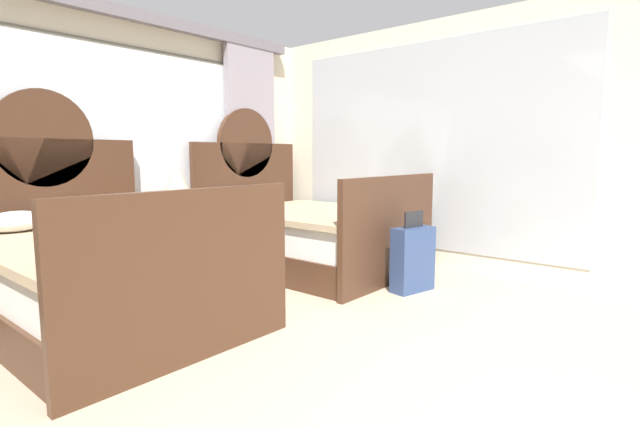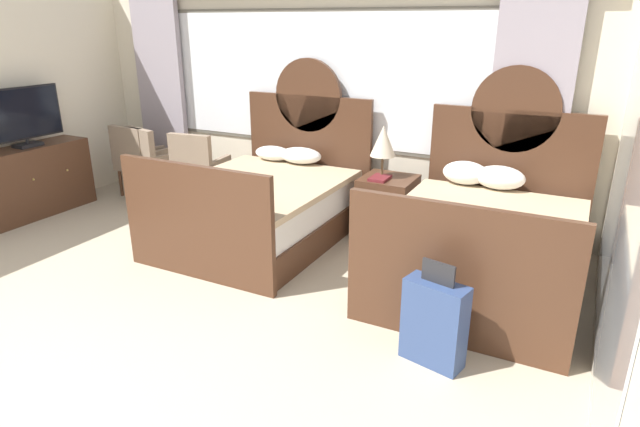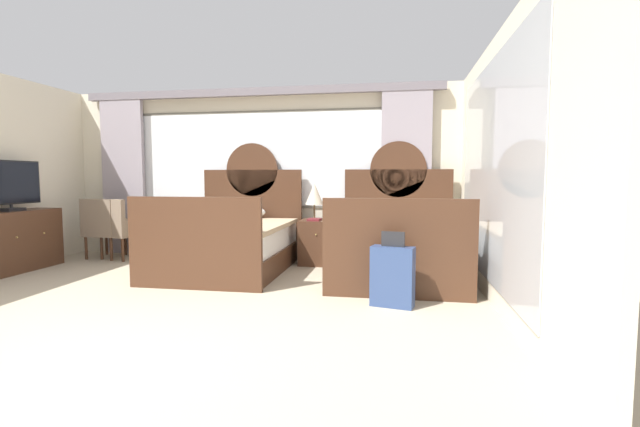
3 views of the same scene
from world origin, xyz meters
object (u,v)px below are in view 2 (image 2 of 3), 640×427
nightstand_between_beds (387,207)px  armchair_by_window_centre (153,160)px  armchair_by_window_left (199,167)px  bed_near_window (264,204)px  armchair_by_window_right (138,158)px  tv_flatscreen (23,116)px  table_lamp_on_nightstand (383,142)px  dresser_minibar (22,184)px  bed_near_mirror (484,242)px  book_on_nightstand (380,178)px  suitcase_on_floor (434,323)px

nightstand_between_beds → armchair_by_window_centre: bearing=-177.1°
armchair_by_window_left → armchair_by_window_centre: size_ratio=1.00×
bed_near_window → armchair_by_window_right: bed_near_window is taller
bed_near_window → tv_flatscreen: 3.01m
tv_flatscreen → table_lamp_on_nightstand: bearing=17.8°
table_lamp_on_nightstand → armchair_by_window_centre: bearing=-177.3°
nightstand_between_beds → dresser_minibar: bearing=-160.5°
bed_near_mirror → book_on_nightstand: size_ratio=8.24×
dresser_minibar → armchair_by_window_centre: armchair_by_window_centre is taller
bed_near_window → tv_flatscreen: bed_near_window is taller
book_on_nightstand → dresser_minibar: 4.17m
bed_near_mirror → nightstand_between_beds: (-1.13, 0.65, -0.06)m
nightstand_between_beds → tv_flatscreen: 4.27m
tv_flatscreen → armchair_by_window_left: bearing=35.3°
bed_near_window → armchair_by_window_right: bearing=167.7°
table_lamp_on_nightstand → armchair_by_window_right: table_lamp_on_nightstand is taller
book_on_nightstand → suitcase_on_floor: 2.26m
bed_near_window → armchair_by_window_right: 2.33m
bed_near_mirror → armchair_by_window_right: size_ratio=2.26×
bed_near_window → armchair_by_window_left: size_ratio=2.26×
armchair_by_window_centre → armchair_by_window_right: size_ratio=1.00×
nightstand_between_beds → armchair_by_window_left: armchair_by_window_left is taller
armchair_by_window_left → suitcase_on_floor: bearing=-28.0°
book_on_nightstand → tv_flatscreen: 4.13m
book_on_nightstand → armchair_by_window_centre: (-3.11, -0.05, -0.15)m
table_lamp_on_nightstand → tv_flatscreen: (-3.91, -1.26, 0.15)m
bed_near_mirror → nightstand_between_beds: 1.31m
bed_near_window → nightstand_between_beds: bed_near_window is taller
armchair_by_window_centre → table_lamp_on_nightstand: bearing=2.7°
bed_near_mirror → dresser_minibar: bed_near_mirror is taller
bed_near_window → dresser_minibar: 2.97m
book_on_nightstand → suitcase_on_floor: bearing=-59.1°
armchair_by_window_centre → suitcase_on_floor: bearing=-23.7°
tv_flatscreen → suitcase_on_floor: 5.20m
bed_near_window → book_on_nightstand: bed_near_window is taller
bed_near_window → bed_near_mirror: 2.28m
armchair_by_window_right → suitcase_on_floor: armchair_by_window_right is taller
nightstand_between_beds → suitcase_on_floor: suitcase_on_floor is taller
book_on_nightstand → armchair_by_window_centre: size_ratio=0.27×
armchair_by_window_left → suitcase_on_floor: 3.97m
nightstand_between_beds → tv_flatscreen: size_ratio=0.68×
suitcase_on_floor → book_on_nightstand: bearing=120.9°
bed_near_window → table_lamp_on_nightstand: (1.07, 0.64, 0.65)m
bed_near_mirror → dresser_minibar: bearing=-171.5°
dresser_minibar → armchair_by_window_centre: 1.52m
bed_near_mirror → armchair_by_window_centre: 4.32m
bed_near_mirror → nightstand_between_beds: bed_near_mirror is taller
table_lamp_on_nightstand → suitcase_on_floor: (1.16, -2.01, -0.73)m
armchair_by_window_left → armchair_by_window_right: (-1.00, -0.00, 0.00)m
book_on_nightstand → bed_near_mirror: bearing=-24.4°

